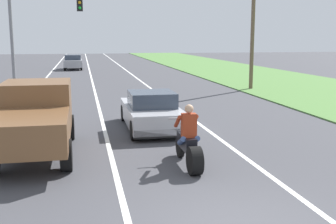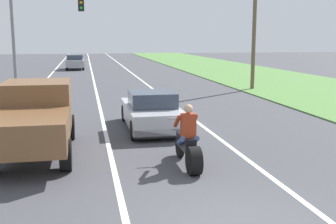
{
  "view_description": "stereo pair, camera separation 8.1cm",
  "coord_description": "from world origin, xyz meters",
  "px_view_note": "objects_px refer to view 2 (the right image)",
  "views": [
    {
      "loc": [
        -2.51,
        -6.32,
        3.27
      ],
      "look_at": [
        0.03,
        6.15,
        1.0
      ],
      "focal_mm": 45.05,
      "sensor_mm": 36.0,
      "label": 1
    },
    {
      "loc": [
        -2.43,
        -6.34,
        3.27
      ],
      "look_at": [
        0.03,
        6.15,
        1.0
      ],
      "focal_mm": 45.05,
      "sensor_mm": 36.0,
      "label": 2
    }
  ],
  "objects_px": {
    "motorcycle_with_rider": "(188,145)",
    "distant_car_far_ahead": "(75,62)",
    "traffic_light_mast_near": "(36,24)",
    "sports_car_silver": "(152,112)",
    "pickup_truck_left_lane_brown": "(35,116)"
  },
  "relations": [
    {
      "from": "sports_car_silver",
      "to": "distant_car_far_ahead",
      "type": "relative_size",
      "value": 1.08
    },
    {
      "from": "motorcycle_with_rider",
      "to": "distant_car_far_ahead",
      "type": "distance_m",
      "value": 34.42
    },
    {
      "from": "pickup_truck_left_lane_brown",
      "to": "distant_car_far_ahead",
      "type": "bearing_deg",
      "value": 89.21
    },
    {
      "from": "pickup_truck_left_lane_brown",
      "to": "traffic_light_mast_near",
      "type": "distance_m",
      "value": 12.37
    },
    {
      "from": "motorcycle_with_rider",
      "to": "distant_car_far_ahead",
      "type": "bearing_deg",
      "value": 95.76
    },
    {
      "from": "pickup_truck_left_lane_brown",
      "to": "motorcycle_with_rider",
      "type": "bearing_deg",
      "value": -26.41
    },
    {
      "from": "traffic_light_mast_near",
      "to": "motorcycle_with_rider",
      "type": "bearing_deg",
      "value": -70.41
    },
    {
      "from": "pickup_truck_left_lane_brown",
      "to": "sports_car_silver",
      "type": "bearing_deg",
      "value": 36.54
    },
    {
      "from": "motorcycle_with_rider",
      "to": "sports_car_silver",
      "type": "distance_m",
      "value": 4.69
    },
    {
      "from": "sports_car_silver",
      "to": "traffic_light_mast_near",
      "type": "height_order",
      "value": "traffic_light_mast_near"
    },
    {
      "from": "motorcycle_with_rider",
      "to": "traffic_light_mast_near",
      "type": "distance_m",
      "value": 15.17
    },
    {
      "from": "sports_car_silver",
      "to": "traffic_light_mast_near",
      "type": "distance_m",
      "value": 10.92
    },
    {
      "from": "motorcycle_with_rider",
      "to": "pickup_truck_left_lane_brown",
      "type": "bearing_deg",
      "value": 153.59
    },
    {
      "from": "sports_car_silver",
      "to": "pickup_truck_left_lane_brown",
      "type": "height_order",
      "value": "pickup_truck_left_lane_brown"
    },
    {
      "from": "motorcycle_with_rider",
      "to": "traffic_light_mast_near",
      "type": "xyz_separation_m",
      "value": [
        -4.96,
        13.93,
        3.37
      ]
    }
  ]
}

